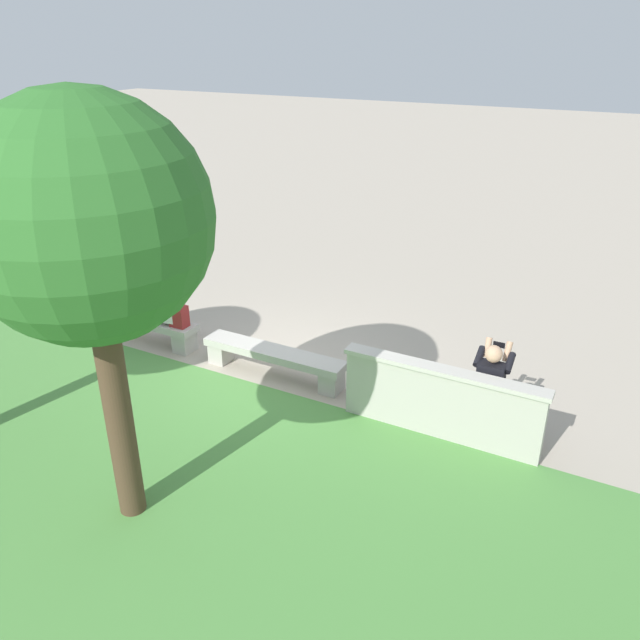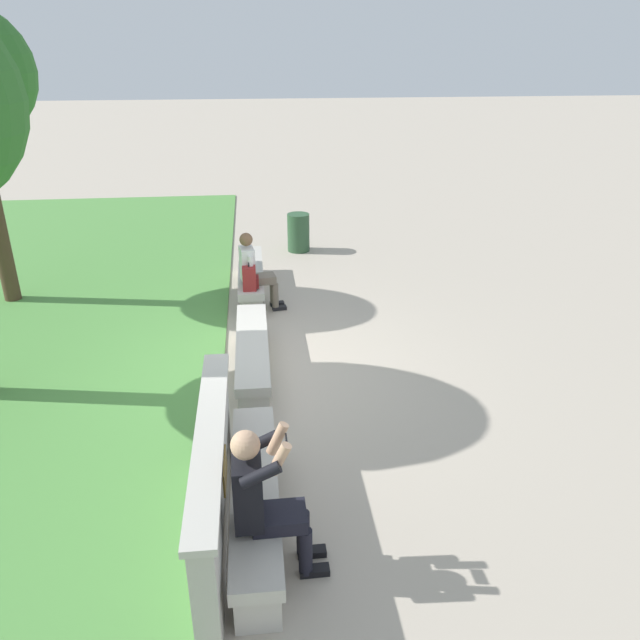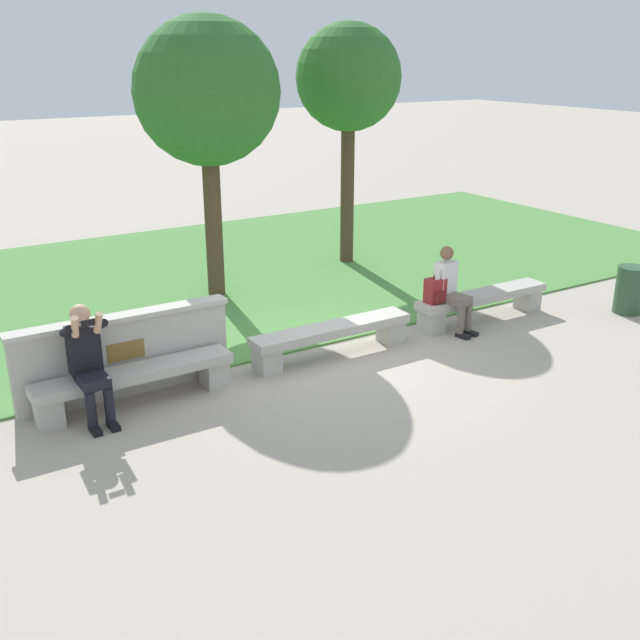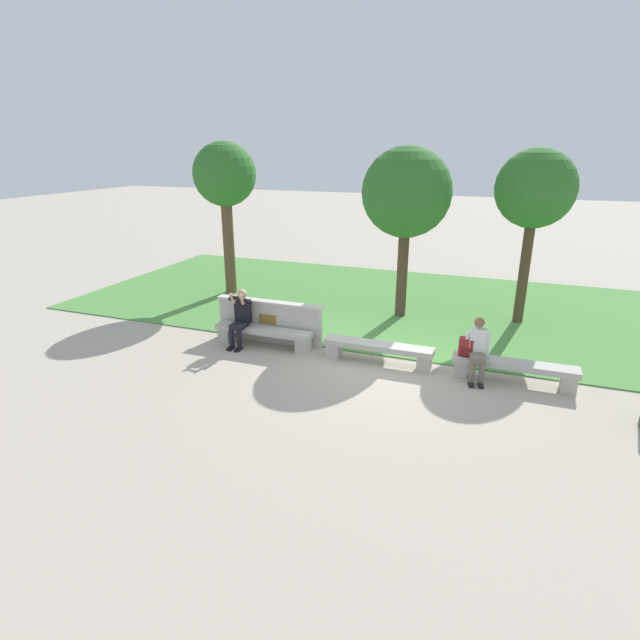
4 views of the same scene
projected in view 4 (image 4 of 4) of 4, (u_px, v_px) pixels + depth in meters
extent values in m
plane|color=#B2A593|center=(378.00, 363.00, 10.79)|extent=(80.00, 80.00, 0.00)
cube|color=#518E42|center=(414.00, 305.00, 14.66)|extent=(19.83, 8.00, 0.03)
cube|color=#B7B2A8|center=(263.00, 330.00, 11.56)|extent=(2.35, 0.40, 0.12)
cube|color=#B7B2A8|center=(226.00, 334.00, 11.97)|extent=(0.28, 0.34, 0.33)
cube|color=#B7B2A8|center=(303.00, 345.00, 11.31)|extent=(0.28, 0.34, 0.33)
cube|color=#B7B2A8|center=(378.00, 346.00, 10.66)|extent=(2.35, 0.40, 0.12)
cube|color=#B7B2A8|center=(334.00, 350.00, 11.06)|extent=(0.28, 0.34, 0.33)
cube|color=#B7B2A8|center=(424.00, 362.00, 10.40)|extent=(0.28, 0.34, 0.33)
cube|color=#B7B2A8|center=(514.00, 365.00, 9.75)|extent=(2.35, 0.40, 0.12)
cube|color=#B7B2A8|center=(461.00, 368.00, 10.16)|extent=(0.28, 0.34, 0.33)
cube|color=#B7B2A8|center=(569.00, 383.00, 9.50)|extent=(0.28, 0.34, 0.33)
cube|color=#B7B2A8|center=(270.00, 322.00, 11.83)|extent=(2.59, 0.18, 0.95)
cube|color=beige|center=(269.00, 302.00, 11.67)|extent=(2.65, 0.24, 0.06)
cube|color=brown|center=(268.00, 319.00, 11.71)|extent=(0.44, 0.02, 0.22)
cube|color=black|center=(231.00, 348.00, 11.49)|extent=(0.10, 0.24, 0.06)
cylinder|color=black|center=(232.00, 339.00, 11.48)|extent=(0.11, 0.11, 0.42)
cube|color=black|center=(238.00, 349.00, 11.42)|extent=(0.10, 0.24, 0.06)
cylinder|color=black|center=(239.00, 340.00, 11.42)|extent=(0.11, 0.11, 0.42)
cube|color=black|center=(239.00, 326.00, 11.53)|extent=(0.31, 0.42, 0.12)
cube|color=black|center=(243.00, 311.00, 11.64)|extent=(0.34, 0.22, 0.56)
sphere|color=tan|center=(242.00, 294.00, 11.50)|extent=(0.22, 0.22, 0.22)
cylinder|color=black|center=(233.00, 300.00, 11.52)|extent=(0.09, 0.31, 0.21)
cylinder|color=tan|center=(232.00, 298.00, 11.35)|extent=(0.10, 0.19, 0.27)
cylinder|color=black|center=(248.00, 301.00, 11.40)|extent=(0.09, 0.31, 0.21)
cylinder|color=tan|center=(242.00, 299.00, 11.27)|extent=(0.10, 0.19, 0.27)
cube|color=black|center=(236.00, 298.00, 11.24)|extent=(0.15, 0.01, 0.08)
cube|color=black|center=(471.00, 384.00, 9.74)|extent=(0.13, 0.23, 0.06)
cylinder|color=#6B6051|center=(472.00, 373.00, 9.73)|extent=(0.10, 0.10, 0.42)
cube|color=black|center=(481.00, 385.00, 9.71)|extent=(0.13, 0.23, 0.06)
cylinder|color=#6B6051|center=(481.00, 374.00, 9.69)|extent=(0.10, 0.10, 0.42)
cube|color=#6B6051|center=(477.00, 357.00, 9.79)|extent=(0.34, 0.44, 0.12)
cube|color=silver|center=(477.00, 341.00, 9.91)|extent=(0.35, 0.25, 0.52)
sphere|color=brown|center=(479.00, 323.00, 9.78)|extent=(0.20, 0.20, 0.20)
cylinder|color=silver|center=(467.00, 343.00, 9.94)|extent=(0.08, 0.08, 0.48)
cylinder|color=silver|center=(488.00, 344.00, 9.87)|extent=(0.08, 0.08, 0.48)
cube|color=maroon|center=(466.00, 347.00, 10.00)|extent=(0.28, 0.20, 0.36)
cube|color=maroon|center=(465.00, 352.00, 9.93)|extent=(0.20, 0.06, 0.16)
torus|color=black|center=(467.00, 337.00, 9.93)|extent=(0.10, 0.02, 0.10)
cylinder|color=#4C3826|center=(402.00, 269.00, 13.33)|extent=(0.28, 0.28, 2.64)
sphere|color=#2D6B28|center=(407.00, 192.00, 12.67)|extent=(2.29, 2.29, 2.29)
cylinder|color=brown|center=(229.00, 245.00, 15.43)|extent=(0.34, 0.34, 3.09)
sphere|color=#2D6B28|center=(224.00, 174.00, 14.74)|extent=(1.87, 1.87, 1.87)
cylinder|color=#4C3826|center=(524.00, 269.00, 12.79)|extent=(0.26, 0.26, 2.88)
sphere|color=#2D6B28|center=(535.00, 188.00, 12.13)|extent=(1.92, 1.92, 1.92)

